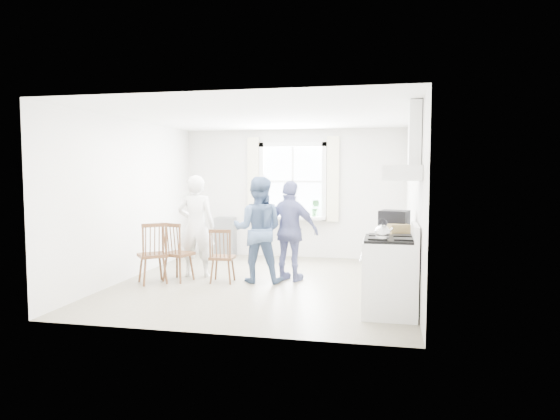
% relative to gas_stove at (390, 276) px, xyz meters
% --- Properties ---
extents(room_shell, '(4.62, 5.12, 2.64)m').
position_rel_gas_stove_xyz_m(room_shell, '(-1.91, 1.35, 0.82)').
color(room_shell, gray).
rests_on(room_shell, ground).
extents(window_assembly, '(1.88, 0.24, 1.70)m').
position_rel_gas_stove_xyz_m(window_assembly, '(-1.91, 3.80, 0.98)').
color(window_assembly, white).
rests_on(window_assembly, room_shell).
extents(range_hood, '(0.45, 0.76, 0.94)m').
position_rel_gas_stove_xyz_m(range_hood, '(0.16, -0.00, 1.42)').
color(range_hood, silver).
rests_on(range_hood, room_shell).
extents(shelf_unit, '(0.40, 0.30, 0.80)m').
position_rel_gas_stove_xyz_m(shelf_unit, '(-3.31, 3.68, -0.08)').
color(shelf_unit, slate).
rests_on(shelf_unit, ground).
extents(gas_stove, '(0.68, 0.76, 1.12)m').
position_rel_gas_stove_xyz_m(gas_stove, '(0.00, 0.00, 0.00)').
color(gas_stove, white).
rests_on(gas_stove, ground).
extents(kettle, '(0.18, 0.18, 0.25)m').
position_rel_gas_stove_xyz_m(kettle, '(-0.10, -0.20, 0.55)').
color(kettle, silver).
rests_on(kettle, gas_stove).
extents(low_cabinet, '(0.50, 0.55, 0.90)m').
position_rel_gas_stove_xyz_m(low_cabinet, '(0.07, 0.70, -0.03)').
color(low_cabinet, silver).
rests_on(low_cabinet, ground).
extents(stereo_stack, '(0.44, 0.41, 0.33)m').
position_rel_gas_stove_xyz_m(stereo_stack, '(0.05, 0.74, 0.58)').
color(stereo_stack, black).
rests_on(stereo_stack, low_cabinet).
extents(cardboard_box, '(0.31, 0.26, 0.17)m').
position_rel_gas_stove_xyz_m(cardboard_box, '(0.11, 0.50, 0.50)').
color(cardboard_box, '#977E49').
rests_on(cardboard_box, low_cabinet).
extents(windsor_chair_a, '(0.39, 0.38, 0.87)m').
position_rel_gas_stove_xyz_m(windsor_chair_a, '(-2.57, 1.19, 0.05)').
color(windsor_chair_a, '#472A17').
rests_on(windsor_chair_a, ground).
extents(windsor_chair_b, '(0.50, 0.49, 0.96)m').
position_rel_gas_stove_xyz_m(windsor_chair_b, '(-3.33, 1.14, 0.10)').
color(windsor_chair_b, '#472A17').
rests_on(windsor_chair_b, ground).
extents(windsor_chair_c, '(0.57, 0.57, 0.97)m').
position_rel_gas_stove_xyz_m(windsor_chair_c, '(-3.57, 0.91, 0.11)').
color(windsor_chair_c, '#472A17').
rests_on(windsor_chair_c, ground).
extents(person_left, '(0.70, 0.70, 1.70)m').
position_rel_gas_stove_xyz_m(person_left, '(-3.14, 1.61, 0.36)').
color(person_left, silver).
rests_on(person_left, ground).
extents(person_mid, '(0.88, 0.88, 1.67)m').
position_rel_gas_stove_xyz_m(person_mid, '(-2.03, 1.42, 0.35)').
color(person_mid, '#465D83').
rests_on(person_mid, ground).
extents(person_right, '(1.17, 1.17, 1.61)m').
position_rel_gas_stove_xyz_m(person_right, '(-1.54, 1.61, 0.32)').
color(person_right, navy).
rests_on(person_right, ground).
extents(potted_plant, '(0.25, 0.25, 0.34)m').
position_rel_gas_stove_xyz_m(potted_plant, '(-1.43, 3.71, 0.54)').
color(potted_plant, '#306C37').
rests_on(potted_plant, window_assembly).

